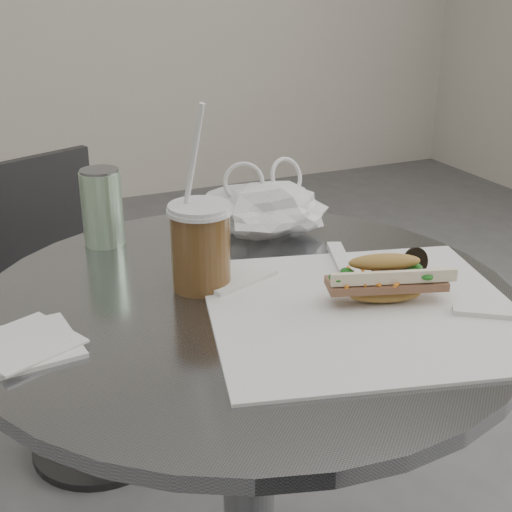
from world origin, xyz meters
name	(u,v)px	position (x,y,z in m)	size (l,w,h in m)	color
cafe_table	(249,457)	(0.00, 0.20, 0.47)	(0.76, 0.76, 0.74)	slate
chair_far	(81,329)	(-0.11, 0.97, 0.33)	(0.41, 0.44, 0.74)	#2A2B2D
sandwich_paper	(363,309)	(0.12, 0.10, 0.74)	(0.41, 0.38, 0.00)	white
banh_mi	(385,279)	(0.16, 0.10, 0.78)	(0.21, 0.13, 0.07)	#B18143
iced_coffee	(200,245)	(-0.05, 0.26, 0.80)	(0.09, 0.09, 0.26)	brown
sunglasses	(399,268)	(0.23, 0.16, 0.76)	(0.10, 0.03, 0.04)	black
plastic_bag	(269,211)	(0.12, 0.39, 0.79)	(0.19, 0.15, 0.09)	white
napkin_stack	(24,345)	(-0.30, 0.18, 0.74)	(0.15, 0.15, 0.01)	white
drink_can	(102,207)	(-0.14, 0.48, 0.80)	(0.07, 0.07, 0.13)	#63AB6C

